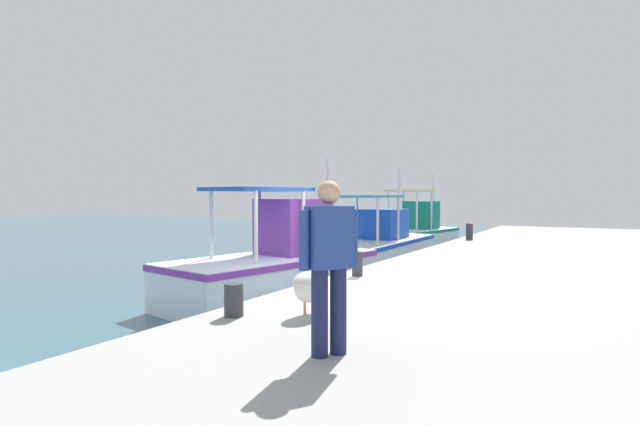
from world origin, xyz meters
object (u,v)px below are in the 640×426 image
pelican (311,283)px  mooring_bollard_second (357,264)px  mooring_bollard_third (469,231)px  fishing_boat_third (276,266)px  mooring_bollard_nearest (234,300)px  fisherman_standing (329,259)px  fishing_boat_fourth (375,246)px  fishing_boat_fifth (416,232)px

pelican → mooring_bollard_second: (3.08, 0.80, -0.17)m
pelican → mooring_bollard_third: 12.03m
fishing_boat_third → mooring_bollard_nearest: fishing_boat_third is taller
fisherman_standing → mooring_bollard_nearest: 2.07m
mooring_bollard_nearest → mooring_bollard_second: mooring_bollard_second is taller
fisherman_standing → pelican: bearing=36.6°
mooring_bollard_nearest → mooring_bollard_third: (12.56, 0.00, 0.07)m
mooring_bollard_third → fishing_boat_fourth: bearing=127.9°
fisherman_standing → fishing_boat_third: bearing=38.8°
fishing_boat_third → fishing_boat_fourth: bearing=2.9°
fishing_boat_third → fishing_boat_fourth: size_ratio=0.82×
fishing_boat_fifth → pelican: size_ratio=5.40×
pelican → mooring_bollard_nearest: (-0.56, 0.80, -0.19)m
fishing_boat_fifth → mooring_bollard_third: (-4.16, -3.32, 0.41)m
fishing_boat_third → fisherman_standing: 6.59m
fisherman_standing → mooring_bollard_second: fisherman_standing is taller
fishing_boat_third → mooring_bollard_second: bearing=-106.1°
fishing_boat_fifth → fisherman_standing: bearing=-163.7°
fishing_boat_fourth → mooring_bollard_nearest: (-10.53, -2.61, 0.38)m
pelican → fisherman_standing: bearing=-143.4°
mooring_bollard_nearest → mooring_bollard_second: size_ratio=0.90×
pelican → mooring_bollard_nearest: pelican is taller
pelican → mooring_bollard_third: (12.01, 0.80, -0.12)m
fishing_boat_fifth → pelican: fishing_boat_fifth is taller
fisherman_standing → fishing_boat_fourth: bearing=21.2°
fishing_boat_fourth → mooring_bollard_nearest: fishing_boat_fourth is taller
fishing_boat_third → mooring_bollard_second: size_ratio=11.69×
fishing_boat_fourth → mooring_bollard_third: size_ratio=11.93×
fishing_boat_fourth → mooring_bollard_second: bearing=-159.3°
fishing_boat_third → fishing_boat_fourth: 6.24m
fishing_boat_fourth → mooring_bollard_third: bearing=-52.1°
mooring_bollard_nearest → mooring_bollard_third: size_ratio=0.76×
fishing_boat_fifth → fisherman_standing: 18.25m
fishing_boat_fourth → mooring_bollard_nearest: 10.86m
fishing_boat_fourth → pelican: bearing=-161.1°
pelican → fishing_boat_fifth: bearing=14.3°
fishing_boat_fifth → mooring_bollard_third: bearing=-141.4°
fishing_boat_fourth → mooring_bollard_second: (-6.89, -2.61, 0.40)m
fisherman_standing → mooring_bollard_nearest: size_ratio=4.01×
fishing_boat_fifth → mooring_bollard_second: (-13.08, -3.32, 0.36)m
pelican → mooring_bollard_third: bearing=3.8°
fishing_boat_third → mooring_bollard_third: (8.26, -2.29, 0.33)m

